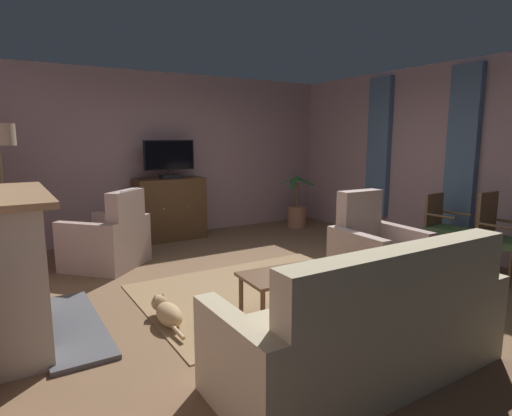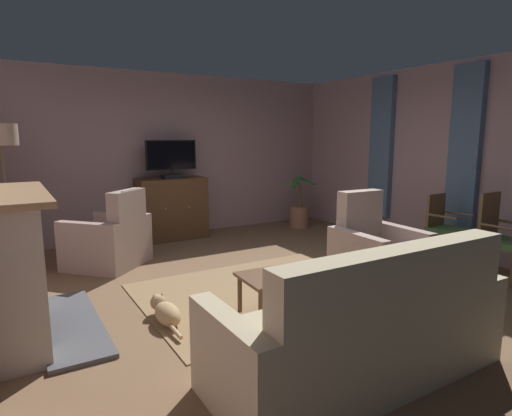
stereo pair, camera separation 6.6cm
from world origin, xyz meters
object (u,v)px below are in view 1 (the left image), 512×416
(tv_cabinet, at_px, (170,210))
(television, at_px, (169,158))
(cat, at_px, (167,313))
(sofa_floral, at_px, (367,332))
(potted_plant_tall_palm_by_window, at_px, (297,214))
(fireplace, at_px, (14,271))
(side_chair_nearest_door, at_px, (444,226))
(armchair_in_far_corner, at_px, (376,255))
(tv_remote, at_px, (310,272))
(side_chair_far_end, at_px, (497,234))
(coffee_table, at_px, (286,278))
(armchair_by_fireplace, at_px, (109,242))

(tv_cabinet, relative_size, television, 1.34)
(television, xyz_separation_m, cat, (-1.18, -3.05, -1.24))
(sofa_floral, relative_size, potted_plant_tall_palm_by_window, 2.25)
(fireplace, relative_size, side_chair_nearest_door, 1.70)
(armchair_in_far_corner, relative_size, potted_plant_tall_palm_by_window, 1.10)
(tv_cabinet, bearing_deg, fireplace, -130.69)
(fireplace, height_order, armchair_in_far_corner, fireplace)
(fireplace, relative_size, television, 1.89)
(tv_remote, height_order, side_chair_nearest_door, side_chair_nearest_door)
(tv_cabinet, relative_size, side_chair_far_end, 1.08)
(armchair_in_far_corner, height_order, side_chair_nearest_door, armchair_in_far_corner)
(coffee_table, bearing_deg, armchair_in_far_corner, 6.34)
(side_chair_far_end, bearing_deg, tv_remote, 172.56)
(potted_plant_tall_palm_by_window, bearing_deg, tv_cabinet, 171.14)
(television, height_order, tv_remote, television)
(tv_cabinet, distance_m, side_chair_far_end, 4.75)
(sofa_floral, relative_size, armchair_in_far_corner, 2.05)
(tv_remote, bearing_deg, potted_plant_tall_palm_by_window, 39.68)
(armchair_by_fireplace, height_order, side_chair_far_end, armchair_by_fireplace)
(tv_cabinet, bearing_deg, sofa_floral, -93.56)
(tv_remote, relative_size, armchair_by_fireplace, 0.14)
(coffee_table, bearing_deg, tv_remote, -31.38)
(coffee_table, relative_size, side_chair_nearest_door, 0.95)
(armchair_by_fireplace, bearing_deg, sofa_floral, -75.55)
(coffee_table, height_order, armchair_in_far_corner, armchair_in_far_corner)
(tv_remote, distance_m, side_chair_far_end, 2.61)
(television, relative_size, cat, 1.15)
(armchair_in_far_corner, xyz_separation_m, side_chair_nearest_door, (1.40, 0.10, 0.17))
(coffee_table, xyz_separation_m, side_chair_nearest_door, (2.78, 0.25, 0.15))
(coffee_table, distance_m, sofa_floral, 1.21)
(tv_cabinet, height_order, cat, tv_cabinet)
(coffee_table, distance_m, armchair_in_far_corner, 1.39)
(cat, bearing_deg, tv_remote, -21.57)
(tv_cabinet, bearing_deg, potted_plant_tall_palm_by_window, -8.86)
(tv_cabinet, distance_m, armchair_in_far_corner, 3.56)
(armchair_in_far_corner, height_order, cat, armchair_in_far_corner)
(coffee_table, relative_size, armchair_in_far_corner, 0.83)
(side_chair_far_end, distance_m, potted_plant_tall_palm_by_window, 3.59)
(side_chair_far_end, bearing_deg, sofa_floral, -165.95)
(armchair_by_fireplace, relative_size, cat, 1.68)
(tv_remote, distance_m, cat, 1.39)
(fireplace, xyz_separation_m, armchair_in_far_corner, (3.61, -0.59, -0.26))
(potted_plant_tall_palm_by_window, height_order, cat, potted_plant_tall_palm_by_window)
(armchair_by_fireplace, bearing_deg, potted_plant_tall_palm_by_window, 10.52)
(armchair_by_fireplace, distance_m, cat, 2.08)
(side_chair_far_end, xyz_separation_m, cat, (-3.84, 0.83, -0.43))
(fireplace, xyz_separation_m, television, (2.35, 2.68, 0.75))
(tv_cabinet, distance_m, coffee_table, 3.48)
(cat, bearing_deg, side_chair_nearest_door, -1.84)
(television, relative_size, armchair_in_far_corner, 0.79)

